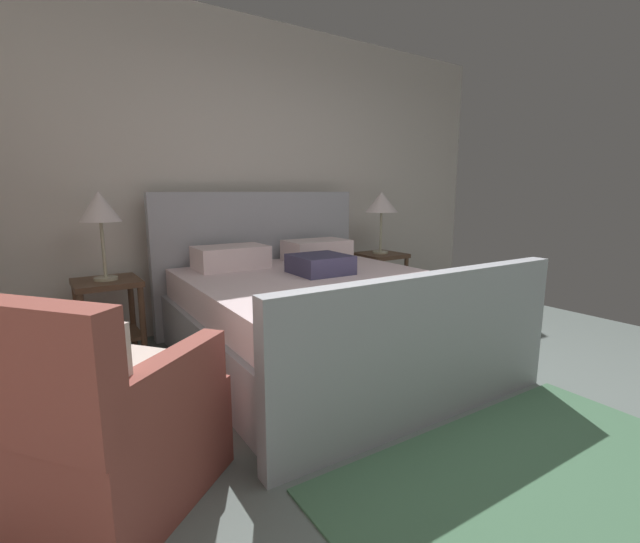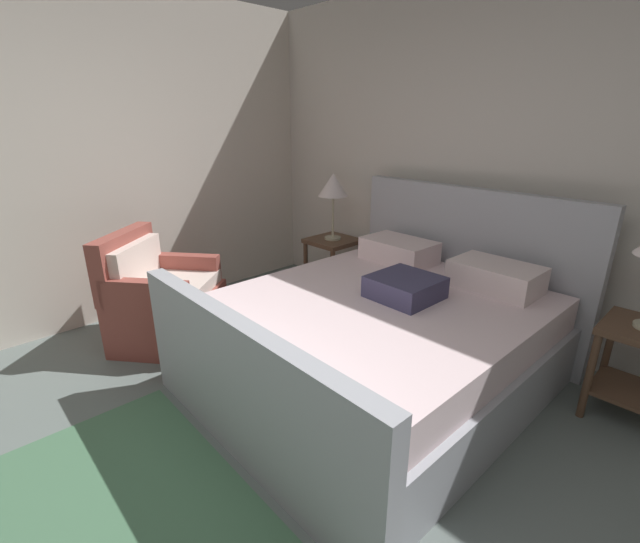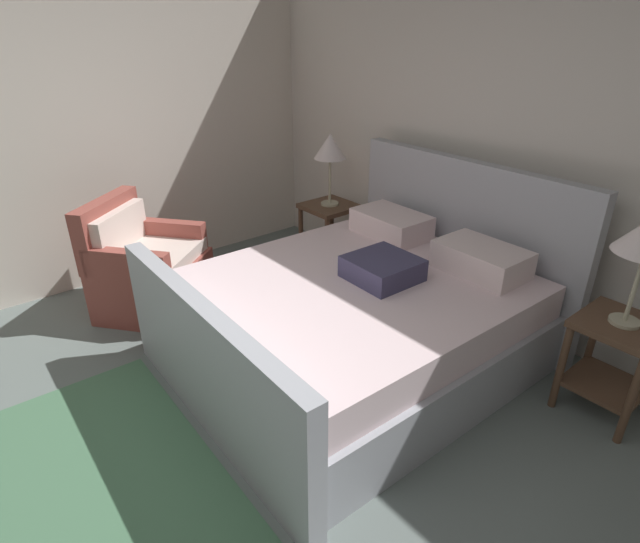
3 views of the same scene
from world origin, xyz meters
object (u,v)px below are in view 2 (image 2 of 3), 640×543
nightstand_right (640,359)px  nightstand_left (332,258)px  bed (383,334)px  table_lamp_left (333,187)px  armchair (162,301)px

nightstand_right → nightstand_left: bearing=178.4°
nightstand_left → bed: bearing=-32.9°
bed → table_lamp_left: 1.71m
nightstand_left → nightstand_right: bearing=-1.6°
nightstand_right → armchair: 3.26m
bed → armchair: (-1.58, -0.82, -0.00)m
bed → table_lamp_left: table_lamp_left is taller
armchair → table_lamp_left: bearing=80.1°
bed → nightstand_left: bearing=147.1°
bed → armchair: bearing=-152.6°
nightstand_left → table_lamp_left: bearing=110.6°
bed → armchair: size_ratio=2.20×
nightstand_right → table_lamp_left: table_lamp_left is taller
table_lamp_left → armchair: (-0.29, -1.65, -0.76)m
table_lamp_left → armchair: bearing=-99.9°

